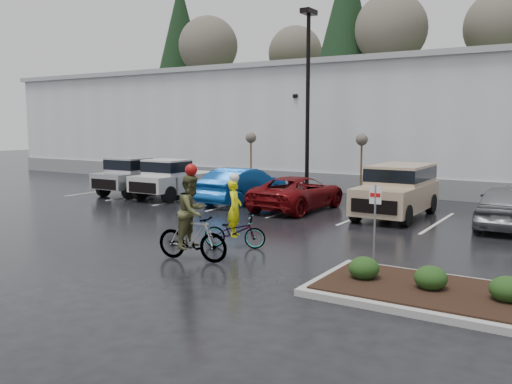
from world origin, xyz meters
The scene contains 20 objects.
ground centered at (0.00, 0.00, 0.00)m, with size 120.00×120.00×0.00m, color black.
warehouse centered at (0.00, 21.99, 3.65)m, with size 60.50×15.50×7.20m.
wooded_ridge centered at (0.00, 45.00, 3.00)m, with size 80.00×25.00×6.00m, color #27431C.
lamppost centered at (-4.00, 12.00, 5.69)m, with size 0.50×1.00×9.22m.
sapling_west centered at (-8.00, 13.00, 2.73)m, with size 0.60×0.60×3.20m.
sapling_mid centered at (-1.50, 13.00, 2.73)m, with size 0.60×0.60×3.20m.
curb_island centered at (7.00, -1.00, 0.07)m, with size 8.00×3.00×0.15m, color gray.
mulch_bed centered at (7.00, -1.00, 0.17)m, with size 7.60×2.60×0.04m, color black.
shrub_a centered at (4.00, -1.00, 0.41)m, with size 0.70×0.70×0.52m, color black.
shrub_b centered at (5.50, -1.00, 0.41)m, with size 0.70×0.70×0.52m, color black.
shrub_c centered at (7.00, -1.00, 0.41)m, with size 0.70×0.70×0.52m, color black.
fire_lane_sign centered at (3.80, 0.20, 1.41)m, with size 0.30×0.05×2.20m.
pickup_silver centered at (-11.86, 8.32, 0.98)m, with size 2.10×5.20×1.96m, color #AFB2B8, non-canonical shape.
pickup_white centered at (-9.31, 8.32, 0.98)m, with size 2.10×5.20×1.96m, color beige, non-canonical shape.
car_blue centered at (-5.48, 8.37, 0.83)m, with size 1.76×5.03×1.66m, color #0E489B.
car_red centered at (-2.43, 8.05, 0.72)m, with size 2.40×5.21×1.45m, color #68090C.
suv_tan centered at (1.74, 8.42, 1.03)m, with size 2.20×5.10×2.06m, color tan, non-canonical shape.
car_grey centered at (5.77, 8.28, 0.79)m, with size 1.87×4.65×1.59m, color slate.
cyclist_hivis centered at (-0.65, 0.59, 0.70)m, with size 1.96×1.30×2.25m.
cyclist_olive centered at (-0.77, -1.27, 0.94)m, with size 2.09×1.03×2.63m.
Camera 1 is at (8.29, -12.51, 3.70)m, focal length 38.00 mm.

